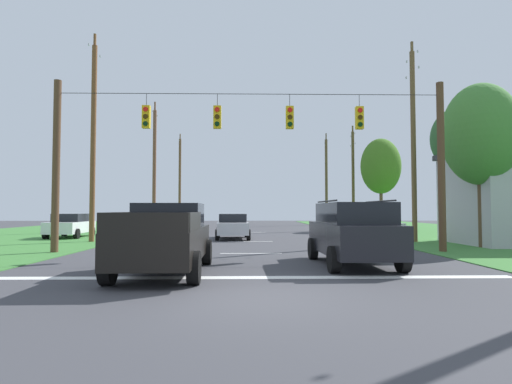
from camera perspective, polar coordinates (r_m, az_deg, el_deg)
ground_plane at (r=8.54m, az=-0.30°, el=-14.35°), size 120.00×120.00×0.00m
stop_bar_stripe at (r=11.01m, az=-0.48°, el=-11.63°), size 13.66×0.45×0.01m
lane_dash_0 at (r=16.96m, az=-0.70°, el=-8.41°), size 2.50×0.15×0.01m
lane_dash_1 at (r=23.32m, az=-0.81°, el=-6.79°), size 2.50×0.15×0.01m
lane_dash_2 at (r=32.77m, az=-0.90°, el=-5.55°), size 2.50×0.15×0.01m
overhead_signal_span at (r=17.40m, az=-0.69°, el=4.92°), size 16.37×0.31×7.16m
pickup_truck at (r=12.01m, az=-12.22°, el=-6.19°), size 2.35×5.43×1.95m
suv_black at (r=13.62m, az=13.09°, el=-5.34°), size 2.30×4.84×2.05m
distant_car_crossing_white at (r=28.89m, az=-24.09°, el=-4.18°), size 2.20×4.39×1.52m
distant_car_oncoming at (r=25.96m, az=16.52°, el=-4.51°), size 2.19×4.39×1.52m
distant_car_far_parked at (r=25.44m, az=-3.22°, el=-4.65°), size 2.18×4.38×1.52m
utility_pole_mid_right at (r=24.60m, az=20.77°, el=6.68°), size 0.27×1.85×11.11m
utility_pole_far_right at (r=38.66m, az=13.17°, el=2.04°), size 0.26×1.72×9.43m
utility_pole_near_left at (r=50.72m, az=9.62°, el=1.54°), size 0.32×1.95×11.04m
utility_pole_far_left at (r=24.84m, az=-21.41°, el=6.71°), size 0.28×1.78×11.60m
utility_pole_distant_right at (r=36.63m, az=-13.76°, el=3.19°), size 0.30×1.90×11.06m
utility_pole_distant_left at (r=49.99m, az=-10.40°, el=1.56°), size 0.29×1.74×10.81m
tree_roadside_right at (r=26.30m, az=25.83°, el=6.44°), size 2.86×2.86×7.55m
tree_roadside_far_right at (r=38.27m, az=16.72°, el=3.39°), size 3.47×3.47×8.06m
tree_roadside_left at (r=22.29m, az=28.42°, el=6.91°), size 3.47×3.47×7.70m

